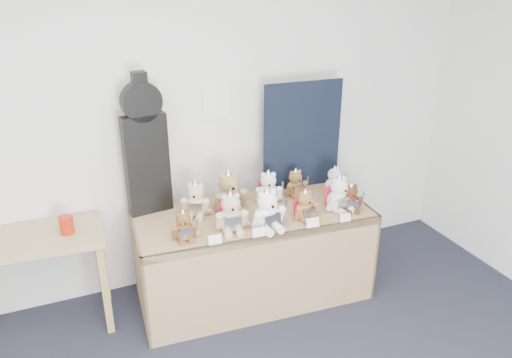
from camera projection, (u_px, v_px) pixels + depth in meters
name	position (u px, v px, depth m)	size (l,w,h in m)	color
room_shell	(216.00, 100.00, 3.79)	(6.00, 6.00, 6.00)	silver
display_table	(256.00, 236.00, 3.71)	(1.80, 0.84, 0.73)	#9A794E
side_table	(38.00, 253.00, 3.41)	(0.92, 0.56, 0.74)	#9E7F55
guitar_case	(145.00, 147.00, 3.53)	(0.33, 0.13, 1.04)	black
navy_board	(302.00, 136.00, 3.98)	(0.66, 0.02, 0.88)	black
red_cup	(67.00, 225.00, 3.38)	(0.09, 0.09, 0.13)	#A9200B
teddy_front_far_left	(184.00, 227.00, 3.32)	(0.19, 0.16, 0.24)	brown
teddy_front_left	(231.00, 214.00, 3.43)	(0.26, 0.23, 0.32)	tan
teddy_front_centre	(268.00, 211.00, 3.44)	(0.27, 0.22, 0.33)	white
teddy_front_right	(305.00, 206.00, 3.58)	(0.21, 0.18, 0.25)	brown
teddy_front_far_right	(339.00, 195.00, 3.71)	(0.25, 0.23, 0.30)	silver
teddy_front_end	(351.00, 199.00, 3.71)	(0.19, 0.18, 0.24)	#4E2B1B
teddy_back_left	(196.00, 201.00, 3.63)	(0.23, 0.24, 0.29)	#C9BA92
teddy_back_centre_left	(229.00, 194.00, 3.69)	(0.29, 0.23, 0.35)	#9D7D4E
teddy_back_centre_right	(268.00, 189.00, 3.83)	(0.23, 0.22, 0.29)	silver
teddy_back_right	(296.00, 184.00, 3.94)	(0.20, 0.17, 0.25)	brown
teddy_back_end	(334.00, 182.00, 3.99)	(0.21, 0.20, 0.25)	white
teddy_back_far_left	(197.00, 203.00, 3.67)	(0.17, 0.18, 0.22)	olive
entry_card_a	(215.00, 240.00, 3.28)	(0.09, 0.00, 0.07)	white
entry_card_b	(259.00, 232.00, 3.37)	(0.09, 0.00, 0.07)	white
entry_card_c	(313.00, 223.00, 3.49)	(0.10, 0.00, 0.07)	white
entry_card_d	(345.00, 218.00, 3.57)	(0.08, 0.00, 0.06)	white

